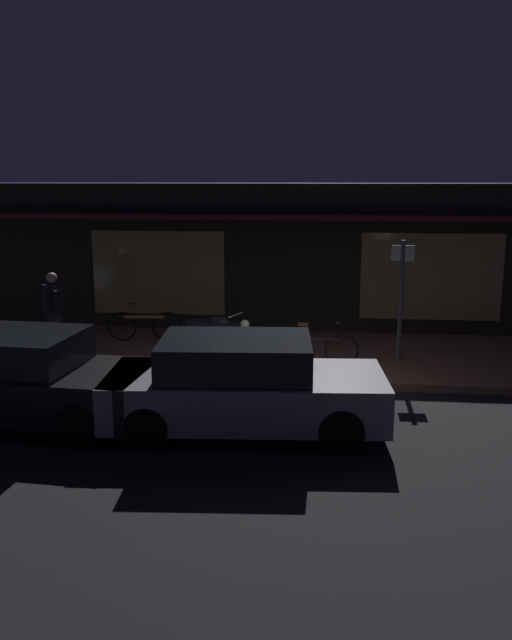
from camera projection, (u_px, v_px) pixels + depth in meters
The scene contains 10 objects.
ground_plane at pixel (275, 406), 11.06m from camera, with size 60.00×60.00×0.00m, color black.
sidewalk_slab at pixel (286, 355), 13.96m from camera, with size 18.00×4.00×0.15m, color brown.
storefront_building at pixel (295, 255), 16.89m from camera, with size 18.00×3.30×3.60m.
motorcycle at pixel (215, 335), 13.31m from camera, with size 1.64×0.79×0.97m.
bicycle_parked at pixel (144, 325), 14.82m from camera, with size 1.66×0.42×0.91m.
bicycle_extra at pixel (315, 348), 12.83m from camera, with size 1.66×0.42×0.91m.
person_photographer at pixel (54, 310), 13.82m from camera, with size 0.44×0.55×1.67m.
sign_post at pixel (401, 293), 13.01m from camera, with size 0.44×0.09×2.40m.
parked_car_far at pixel (15, 378), 10.25m from camera, with size 4.21×2.04×1.42m.
parked_car_across at pixel (243, 385), 9.88m from camera, with size 4.22×2.06×1.42m.
Camera 1 is at (0.80, -10.49, 3.72)m, focal length 37.34 mm.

